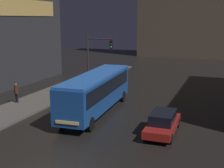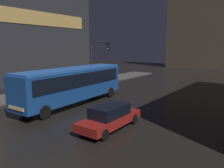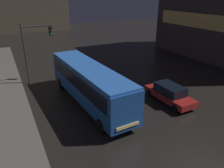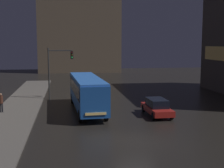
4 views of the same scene
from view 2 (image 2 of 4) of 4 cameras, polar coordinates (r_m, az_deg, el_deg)
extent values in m
cube|color=#56514C|center=(24.69, -19.81, -2.36)|extent=(4.00, 48.00, 0.15)
cube|color=#2D2D33|center=(35.09, -27.00, 18.61)|extent=(10.00, 24.25, 22.08)
cube|color=#E0B25B|center=(30.49, -22.29, 16.03)|extent=(0.24, 20.61, 1.80)
cube|color=brown|center=(59.22, 24.85, 14.67)|extent=(18.00, 12.00, 22.08)
cube|color=#194793|center=(19.13, -10.04, -0.06)|extent=(2.96, 11.12, 2.48)
cube|color=black|center=(19.06, -10.08, 1.40)|extent=(2.97, 10.25, 1.10)
cube|color=blue|center=(18.96, -10.16, 3.88)|extent=(2.90, 10.90, 0.16)
cube|color=#F4CC72|center=(15.85, -23.80, -5.87)|extent=(1.64, 0.19, 0.20)
cylinder|color=black|center=(15.93, -17.25, -7.09)|extent=(0.31, 1.01, 1.00)
cylinder|color=black|center=(17.59, -21.74, -5.77)|extent=(0.31, 1.01, 1.00)
cylinder|color=black|center=(21.88, -0.50, -2.14)|extent=(0.31, 1.01, 1.00)
cylinder|color=black|center=(23.11, -4.92, -1.53)|extent=(0.31, 1.01, 1.00)
cube|color=maroon|center=(13.56, -0.57, -9.36)|extent=(1.80, 4.62, 0.50)
cube|color=black|center=(13.38, -0.58, -6.97)|extent=(1.51, 2.55, 0.68)
cylinder|color=black|center=(12.00, -2.08, -13.13)|extent=(0.21, 0.64, 0.64)
cylinder|color=black|center=(12.96, -7.71, -11.45)|extent=(0.21, 0.64, 0.64)
cylinder|color=black|center=(14.50, 5.76, -9.09)|extent=(0.21, 0.64, 0.64)
cylinder|color=black|center=(15.30, 0.59, -8.03)|extent=(0.21, 0.64, 0.64)
cylinder|color=black|center=(25.46, -22.45, -1.05)|extent=(0.14, 0.14, 0.83)
cylinder|color=black|center=(25.30, -22.24, -1.10)|extent=(0.14, 0.14, 0.83)
cylinder|color=#422319|center=(25.26, -22.46, 0.62)|extent=(0.51, 0.51, 0.69)
sphere|color=#8C664C|center=(25.20, -22.52, 1.65)|extent=(0.22, 0.22, 0.22)
cylinder|color=#2D2D2D|center=(26.36, -5.42, 5.16)|extent=(0.16, 0.16, 5.85)
cylinder|color=#2D2D2D|center=(25.44, -3.29, 10.94)|extent=(2.60, 0.12, 0.12)
cube|color=black|center=(24.62, -0.91, 9.84)|extent=(0.30, 0.24, 0.90)
sphere|color=#390706|center=(24.51, -1.12, 10.49)|extent=(0.18, 0.18, 0.18)
sphere|color=#3B2B07|center=(24.51, -1.12, 9.84)|extent=(0.18, 0.18, 0.18)
sphere|color=green|center=(24.51, -1.11, 9.18)|extent=(0.18, 0.18, 0.18)
camera|label=1|loc=(10.55, -122.84, 9.04)|focal=50.00mm
camera|label=3|loc=(19.77, -61.61, 14.73)|focal=35.00mm
camera|label=4|loc=(22.32, -99.62, 1.82)|focal=50.00mm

